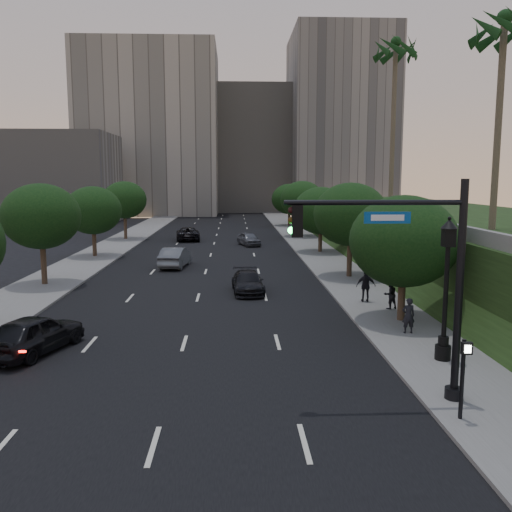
{
  "coord_description": "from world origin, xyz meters",
  "views": [
    {
      "loc": [
        2.16,
        -17.49,
        7.01
      ],
      "look_at": [
        3.13,
        6.23,
        3.6
      ],
      "focal_mm": 38.0,
      "sensor_mm": 36.0,
      "label": 1
    }
  ],
  "objects_px": {
    "street_lamp": "(446,296)",
    "sedan_far_left": "(188,234)",
    "sedan_near_right": "(248,282)",
    "pedestrian_c": "(366,286)",
    "sedan_mid_left": "(175,257)",
    "sedan_near_left": "(34,334)",
    "pedestrian_b": "(390,294)",
    "pedestrian_a": "(408,316)",
    "traffic_signal_mast": "(424,289)",
    "sedan_far_right": "(249,239)"
  },
  "relations": [
    {
      "from": "traffic_signal_mast",
      "to": "sedan_far_right",
      "type": "xyz_separation_m",
      "value": [
        -4.22,
        40.61,
        -2.97
      ]
    },
    {
      "from": "street_lamp",
      "to": "sedan_near_right",
      "type": "height_order",
      "value": "street_lamp"
    },
    {
      "from": "sedan_mid_left",
      "to": "pedestrian_c",
      "type": "bearing_deg",
      "value": 138.83
    },
    {
      "from": "sedan_far_left",
      "to": "sedan_near_left",
      "type": "bearing_deg",
      "value": 80.17
    },
    {
      "from": "sedan_far_left",
      "to": "pedestrian_a",
      "type": "height_order",
      "value": "pedestrian_a"
    },
    {
      "from": "sedan_far_right",
      "to": "sedan_near_left",
      "type": "bearing_deg",
      "value": -121.73
    },
    {
      "from": "traffic_signal_mast",
      "to": "street_lamp",
      "type": "bearing_deg",
      "value": 59.48
    },
    {
      "from": "pedestrian_c",
      "to": "traffic_signal_mast",
      "type": "bearing_deg",
      "value": 89.05
    },
    {
      "from": "sedan_near_left",
      "to": "sedan_mid_left",
      "type": "relative_size",
      "value": 0.97
    },
    {
      "from": "pedestrian_b",
      "to": "pedestrian_c",
      "type": "height_order",
      "value": "pedestrian_c"
    },
    {
      "from": "sedan_far_left",
      "to": "pedestrian_c",
      "type": "relative_size",
      "value": 3.05
    },
    {
      "from": "sedan_near_left",
      "to": "sedan_far_left",
      "type": "bearing_deg",
      "value": -75.21
    },
    {
      "from": "sedan_far_left",
      "to": "pedestrian_a",
      "type": "xyz_separation_m",
      "value": [
        13.01,
        -38.47,
        0.18
      ]
    },
    {
      "from": "street_lamp",
      "to": "pedestrian_a",
      "type": "height_order",
      "value": "street_lamp"
    },
    {
      "from": "pedestrian_c",
      "to": "sedan_far_left",
      "type": "bearing_deg",
      "value": -62.87
    },
    {
      "from": "sedan_near_right",
      "to": "sedan_near_left",
      "type": "bearing_deg",
      "value": -131.41
    },
    {
      "from": "sedan_mid_left",
      "to": "sedan_near_right",
      "type": "height_order",
      "value": "sedan_mid_left"
    },
    {
      "from": "sedan_near_right",
      "to": "pedestrian_b",
      "type": "height_order",
      "value": "pedestrian_b"
    },
    {
      "from": "street_lamp",
      "to": "pedestrian_b",
      "type": "relative_size",
      "value": 3.65
    },
    {
      "from": "traffic_signal_mast",
      "to": "pedestrian_b",
      "type": "height_order",
      "value": "traffic_signal_mast"
    },
    {
      "from": "sedan_near_right",
      "to": "pedestrian_c",
      "type": "xyz_separation_m",
      "value": [
        6.53,
        -3.37,
        0.4
      ]
    },
    {
      "from": "street_lamp",
      "to": "sedan_far_left",
      "type": "bearing_deg",
      "value": 107.44
    },
    {
      "from": "street_lamp",
      "to": "sedan_near_left",
      "type": "height_order",
      "value": "street_lamp"
    },
    {
      "from": "traffic_signal_mast",
      "to": "street_lamp",
      "type": "xyz_separation_m",
      "value": [
        2.17,
        3.68,
        -1.04
      ]
    },
    {
      "from": "pedestrian_b",
      "to": "pedestrian_a",
      "type": "bearing_deg",
      "value": 66.36
    },
    {
      "from": "sedan_far_left",
      "to": "sedan_far_right",
      "type": "bearing_deg",
      "value": 137.29
    },
    {
      "from": "sedan_mid_left",
      "to": "traffic_signal_mast",
      "type": "bearing_deg",
      "value": 118.04
    },
    {
      "from": "street_lamp",
      "to": "sedan_near_left",
      "type": "xyz_separation_m",
      "value": [
        -16.01,
        1.84,
        -1.83
      ]
    },
    {
      "from": "traffic_signal_mast",
      "to": "sedan_far_left",
      "type": "distance_m",
      "value": 47.13
    },
    {
      "from": "pedestrian_b",
      "to": "pedestrian_c",
      "type": "bearing_deg",
      "value": -79.46
    },
    {
      "from": "pedestrian_c",
      "to": "sedan_mid_left",
      "type": "bearing_deg",
      "value": -42.17
    },
    {
      "from": "street_lamp",
      "to": "pedestrian_c",
      "type": "xyz_separation_m",
      "value": [
        -0.59,
        9.82,
        -1.58
      ]
    },
    {
      "from": "pedestrian_a",
      "to": "pedestrian_c",
      "type": "relative_size",
      "value": 0.88
    },
    {
      "from": "pedestrian_b",
      "to": "pedestrian_c",
      "type": "distance_m",
      "value": 1.91
    },
    {
      "from": "sedan_far_right",
      "to": "pedestrian_a",
      "type": "height_order",
      "value": "pedestrian_a"
    },
    {
      "from": "traffic_signal_mast",
      "to": "pedestrian_b",
      "type": "xyz_separation_m",
      "value": [
        2.47,
        11.81,
        -2.75
      ]
    },
    {
      "from": "sedan_near_left",
      "to": "pedestrian_a",
      "type": "relative_size",
      "value": 2.97
    },
    {
      "from": "sedan_near_left",
      "to": "sedan_far_right",
      "type": "height_order",
      "value": "sedan_near_left"
    },
    {
      "from": "street_lamp",
      "to": "sedan_far_left",
      "type": "xyz_separation_m",
      "value": [
        -13.21,
        42.05,
        -1.87
      ]
    },
    {
      "from": "sedan_far_left",
      "to": "pedestrian_b",
      "type": "distance_m",
      "value": 36.51
    },
    {
      "from": "sedan_far_left",
      "to": "sedan_near_right",
      "type": "relative_size",
      "value": 1.22
    },
    {
      "from": "traffic_signal_mast",
      "to": "sedan_near_left",
      "type": "relative_size",
      "value": 1.48
    },
    {
      "from": "traffic_signal_mast",
      "to": "pedestrian_a",
      "type": "bearing_deg",
      "value": 74.78
    },
    {
      "from": "street_lamp",
      "to": "traffic_signal_mast",
      "type": "bearing_deg",
      "value": -120.52
    },
    {
      "from": "pedestrian_a",
      "to": "pedestrian_b",
      "type": "height_order",
      "value": "pedestrian_a"
    },
    {
      "from": "street_lamp",
      "to": "pedestrian_b",
      "type": "distance_m",
      "value": 8.32
    },
    {
      "from": "sedan_near_left",
      "to": "sedan_near_right",
      "type": "xyz_separation_m",
      "value": [
        8.89,
        11.35,
        -0.15
      ]
    },
    {
      "from": "sedan_near_left",
      "to": "sedan_mid_left",
      "type": "xyz_separation_m",
      "value": [
        3.38,
        21.31,
        0.0
      ]
    },
    {
      "from": "sedan_near_left",
      "to": "sedan_far_left",
      "type": "xyz_separation_m",
      "value": [
        2.8,
        40.21,
        -0.04
      ]
    },
    {
      "from": "sedan_near_left",
      "to": "pedestrian_a",
      "type": "xyz_separation_m",
      "value": [
        15.82,
        1.73,
        0.14
      ]
    }
  ]
}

